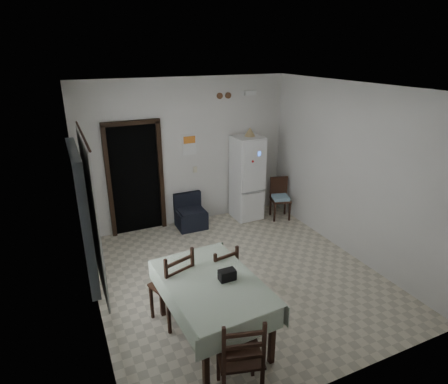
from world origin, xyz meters
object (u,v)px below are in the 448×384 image
(navy_seat, at_px, (191,212))
(dining_chair_near_head, at_px, (240,354))
(fridge, at_px, (247,178))
(dining_table, at_px, (212,309))
(dining_chair_far_right, at_px, (219,274))
(corner_chair, at_px, (280,199))
(dining_chair_far_left, at_px, (172,284))

(navy_seat, height_order, dining_chair_near_head, dining_chair_near_head)
(fridge, relative_size, dining_table, 1.11)
(fridge, xyz_separation_m, dining_chair_far_right, (-1.70, -2.43, -0.40))
(fridge, xyz_separation_m, navy_seat, (-1.25, 0.00, -0.53))
(corner_chair, bearing_deg, dining_chair_far_right, -122.14)
(navy_seat, height_order, corner_chair, corner_chair)
(corner_chair, distance_m, dining_chair_far_left, 3.69)
(corner_chair, height_order, dining_chair_far_left, dining_chair_far_left)
(corner_chair, distance_m, dining_chair_near_head, 4.46)
(navy_seat, xyz_separation_m, corner_chair, (1.86, -0.36, 0.09))
(dining_chair_far_left, xyz_separation_m, dining_chair_near_head, (0.28, -1.40, -0.02))
(navy_seat, distance_m, dining_chair_far_left, 2.74)
(dining_table, height_order, dining_chair_near_head, dining_chair_near_head)
(fridge, distance_m, corner_chair, 0.84)
(fridge, distance_m, dining_chair_far_left, 3.46)
(fridge, height_order, dining_chair_near_head, fridge)
(fridge, height_order, navy_seat, fridge)
(fridge, relative_size, dining_chair_far_left, 1.61)
(fridge, height_order, dining_table, fridge)
(dining_table, distance_m, dining_chair_far_left, 0.65)
(corner_chair, height_order, dining_chair_far_right, dining_chair_far_right)
(dining_chair_far_left, relative_size, dining_chair_far_right, 1.15)
(dining_table, height_order, dining_chair_far_left, dining_chair_far_left)
(dining_chair_far_left, relative_size, dining_chair_near_head, 1.04)
(navy_seat, bearing_deg, corner_chair, -10.14)
(dining_table, relative_size, dining_chair_far_left, 1.46)
(dining_table, relative_size, dining_chair_near_head, 1.51)
(dining_table, xyz_separation_m, dining_chair_far_left, (-0.34, 0.53, 0.13))
(fridge, relative_size, corner_chair, 2.01)
(fridge, bearing_deg, dining_chair_far_left, -134.86)
(dining_chair_far_right, distance_m, dining_chair_near_head, 1.50)
(dining_chair_far_right, bearing_deg, fridge, -134.42)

